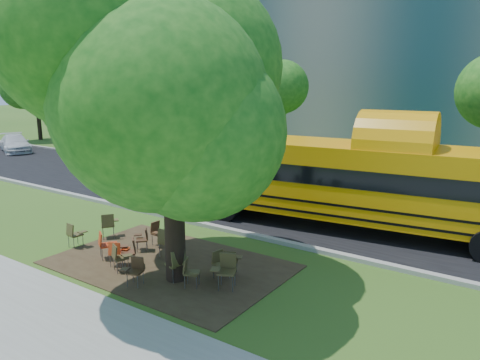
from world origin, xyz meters
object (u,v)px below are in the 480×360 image
Objects in this scene: school_bus at (390,185)px; bg_car_red at (158,158)px; chair_2 at (117,251)px; chair_8 at (109,223)px; chair_5 at (135,268)px; pedestrian_b at (131,143)px; chair_4 at (119,255)px; bg_car_white at (15,143)px; chair_7 at (190,270)px; chair_1 at (105,243)px; chair_12 at (220,262)px; chair_13 at (231,260)px; chair_0 at (74,233)px; chair_6 at (177,261)px; chair_9 at (143,237)px; main_tree at (170,87)px; chair_3 at (130,249)px; bg_car_silver at (130,152)px; chair_10 at (157,231)px; pedestrian_a at (123,141)px; chair_14 at (226,268)px; chair_11 at (167,240)px; black_car at (206,188)px.

bg_car_red is (-15.53, 4.38, -1.20)m from school_bus.
chair_2 is 2.63m from chair_8.
pedestrian_b reaches higher than chair_5.
chair_8 is at bearing 121.57° from chair_2.
pedestrian_b is at bearing 161.06° from chair_4.
chair_7 is at bearing -88.27° from bg_car_white.
chair_4 is at bearing 11.77° from chair_1.
chair_12 is 1.06× the size of chair_13.
chair_0 is 1.02× the size of chair_4.
chair_8 is 0.20× the size of bg_car_red.
chair_6 is 1.53m from chair_13.
chair_9 is 0.17× the size of bg_car_red.
main_tree is 5.04m from chair_3.
chair_1 is (-6.46, -7.28, -1.30)m from school_bus.
chair_7 is 0.19× the size of bg_car_silver.
chair_4 is 0.18× the size of bg_car_red.
chair_10 is at bearing -149.32° from chair_7.
chair_3 is 2.79m from chair_8.
chair_7 is at bearing 11.79° from pedestrian_b.
chair_6 is 1.14× the size of chair_12.
school_bus is 8.35× the size of pedestrian_a.
chair_1 is 2.89m from chair_6.
chair_0 is at bearing 165.32° from chair_13.
chair_14 is (2.14, 1.24, 0.10)m from chair_5.
bg_car_silver is (-15.79, 11.23, 0.19)m from chair_12.
chair_0 is at bearing -122.45° from bg_car_silver.
bg_car_silver is (-14.16, 12.86, 0.20)m from chair_5.
bg_car_silver reaches higher than chair_3.
chair_4 is at bearing 123.38° from chair_6.
chair_4 is 1.65m from chair_11.
bg_car_silver is (-10.38, 12.00, 0.17)m from chair_0.
chair_0 is 0.55× the size of pedestrian_b.
bg_car_silver reaches higher than chair_5.
black_car is (-3.26, 6.03, 0.03)m from chair_11.
chair_6 is 0.97× the size of chair_14.
school_bus is 13.72× the size of chair_14.
chair_9 is at bearing 3.36° from chair_10.
bg_car_white is at bearing 153.13° from pedestrian_a.
chair_2 is 15.38m from bg_car_red.
chair_3 is at bearing -64.15° from chair_12.
school_bus is 15.07× the size of chair_1.
bg_car_red is at bearing 63.82° from chair_6.
pedestrian_b reaches higher than chair_10.
pedestrian_b is (-17.53, 14.57, -4.52)m from main_tree.
chair_4 is at bearing -108.76° from chair_7.
chair_9 is (-6.00, -6.12, -1.36)m from school_bus.
chair_3 is at bearing -119.49° from chair_7.
chair_7 is 0.51× the size of pedestrian_a.
chair_1 is at bearing 172.07° from black_car.
chair_14 reaches higher than chair_3.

